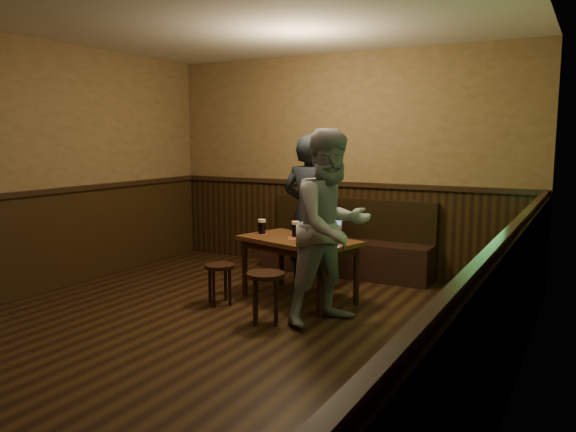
# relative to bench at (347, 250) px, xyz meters

# --- Properties ---
(room) EXTENTS (5.04, 6.04, 2.84)m
(room) POSITION_rel_bench_xyz_m (-0.19, -2.53, 0.89)
(room) COLOR black
(room) RESTS_ON ground
(bench) EXTENTS (2.20, 0.50, 0.95)m
(bench) POSITION_rel_bench_xyz_m (0.00, 0.00, 0.00)
(bench) COLOR black
(bench) RESTS_ON ground
(pub_table) EXTENTS (1.39, 1.02, 0.67)m
(pub_table) POSITION_rel_bench_xyz_m (-0.00, -1.32, 0.27)
(pub_table) COLOR #4F2E16
(pub_table) RESTS_ON ground
(stool_left) EXTENTS (0.34, 0.34, 0.43)m
(stool_left) POSITION_rel_bench_xyz_m (-0.65, -1.87, 0.03)
(stool_left) COLOR black
(stool_left) RESTS_ON ground
(stool_right) EXTENTS (0.44, 0.44, 0.48)m
(stool_right) POSITION_rel_bench_xyz_m (0.08, -2.15, 0.07)
(stool_right) COLOR black
(stool_right) RESTS_ON ground
(pint_left) EXTENTS (0.11, 0.11, 0.17)m
(pint_left) POSITION_rel_bench_xyz_m (-0.48, -1.29, 0.44)
(pint_left) COLOR maroon
(pint_left) RESTS_ON pub_table
(pint_mid) EXTENTS (0.11, 0.11, 0.17)m
(pint_mid) POSITION_rel_bench_xyz_m (-0.07, -1.26, 0.44)
(pint_mid) COLOR maroon
(pint_mid) RESTS_ON pub_table
(pint_right) EXTENTS (0.10, 0.10, 0.15)m
(pint_right) POSITION_rel_bench_xyz_m (0.34, -1.49, 0.43)
(pint_right) COLOR maroon
(pint_right) RESTS_ON pub_table
(laptop) EXTENTS (0.39, 0.33, 0.25)m
(laptop) POSITION_rel_bench_xyz_m (0.23, -1.18, 0.42)
(laptop) COLOR silver
(laptop) RESTS_ON pub_table
(menu) EXTENTS (0.26, 0.21, 0.00)m
(menu) POSITION_rel_bench_xyz_m (0.42, -1.63, 0.36)
(menu) COLOR silver
(menu) RESTS_ON pub_table
(person_suit) EXTENTS (0.65, 0.43, 1.76)m
(person_suit) POSITION_rel_bench_xyz_m (-0.12, -0.85, 0.57)
(person_suit) COLOR black
(person_suit) RESTS_ON ground
(person_grey) EXTENTS (1.01, 1.10, 1.81)m
(person_grey) POSITION_rel_bench_xyz_m (0.61, -1.83, 0.60)
(person_grey) COLOR #949399
(person_grey) RESTS_ON ground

